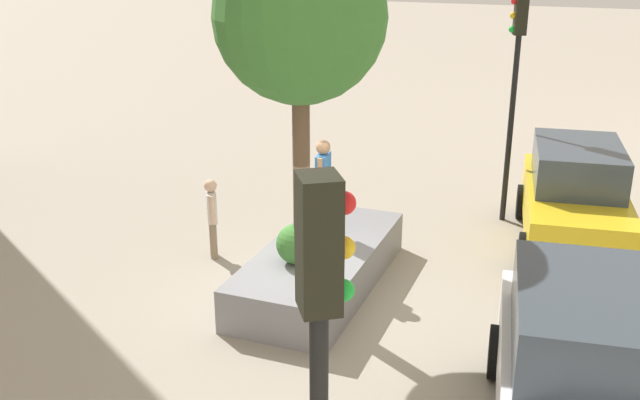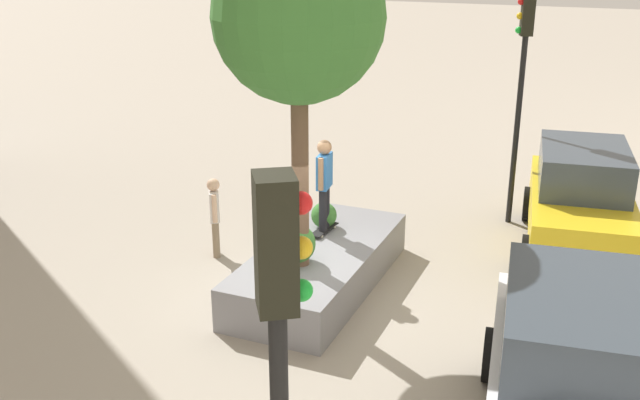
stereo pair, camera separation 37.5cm
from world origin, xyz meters
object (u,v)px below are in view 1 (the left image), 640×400
skateboard (323,229)px  planter_ledge (320,267)px  plaza_tree (300,19)px  taxi_cab (575,196)px  police_car (583,374)px  skateboarder (323,178)px  pedestrian_crossing (212,213)px  traffic_light_corner (321,400)px  traffic_light_median (515,71)px

skateboard → planter_ledge: bearing=16.7°
plaza_tree → skateboard: size_ratio=6.61×
taxi_cab → police_car: bearing=3.7°
skateboarder → police_car: skateboarder is taller
police_car → pedestrian_crossing: police_car is taller
police_car → traffic_light_corner: 5.13m
traffic_light_corner → planter_ledge: bearing=-158.8°
pedestrian_crossing → traffic_light_median: bearing=129.2°
police_car → traffic_light_median: traffic_light_median is taller
skateboarder → traffic_light_corner: bearing=20.8°
plaza_tree → taxi_cab: 7.04m
police_car → taxi_cab: bearing=-176.3°
plaza_tree → taxi_cab: plaza_tree is taller
planter_ledge → traffic_light_corner: 8.41m
taxi_cab → traffic_light_median: size_ratio=0.95×
skateboarder → traffic_light_corner: 8.76m
taxi_cab → traffic_light_corner: 11.24m
traffic_light_corner → taxi_cab: bearing=173.7°
pedestrian_crossing → police_car: bearing=63.5°
planter_ledge → skateboard: 0.84m
skateboard → pedestrian_crossing: 2.22m
plaza_tree → pedestrian_crossing: (-1.18, -2.37, -3.86)m
planter_ledge → skateboarder: bearing=-163.3°
taxi_cab → skateboarder: bearing=-56.1°
skateboard → taxi_cab: (-2.89, 4.29, 0.24)m
skateboard → police_car: 6.00m
traffic_light_median → skateboard: bearing=-36.2°
planter_ledge → police_car: bearing=56.2°
traffic_light_corner → traffic_light_median: (-11.92, -0.27, 0.14)m
police_car → pedestrian_crossing: bearing=-116.5°
planter_ledge → taxi_cab: size_ratio=0.93×
planter_ledge → plaza_tree: 4.47m
police_car → traffic_light_corner: traffic_light_corner is taller
planter_ledge → skateboarder: 1.60m
plaza_tree → pedestrian_crossing: size_ratio=3.37×
plaza_tree → police_car: bearing=63.4°
planter_ledge → plaza_tree: bearing=-2.7°
planter_ledge → police_car: size_ratio=0.91×
skateboard → pedestrian_crossing: bearing=-83.5°
skateboard → police_car: police_car is taller
skateboard → pedestrian_crossing: size_ratio=0.51×
taxi_cab → police_car: police_car is taller
planter_ledge → traffic_light_corner: (7.39, 2.87, 2.81)m
plaza_tree → skateboard: 4.23m
taxi_cab → traffic_light_corner: bearing=-6.3°
traffic_light_median → skateboarder: bearing=-36.2°
traffic_light_corner → traffic_light_median: size_ratio=0.96×
skateboarder → traffic_light_corner: size_ratio=0.36×
skateboarder → traffic_light_median: 4.99m
planter_ledge → skateboard: skateboard is taller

